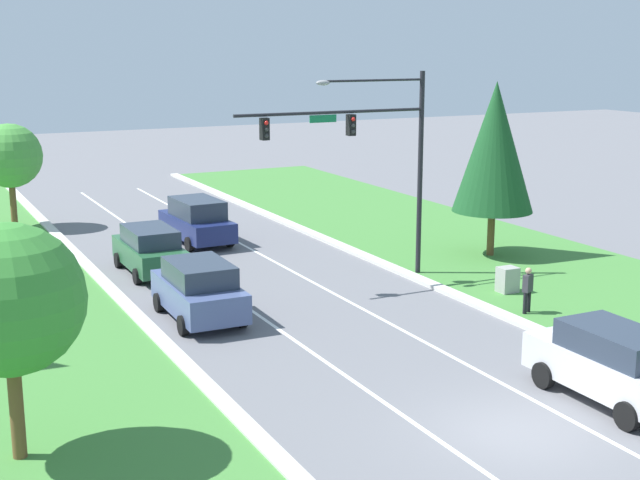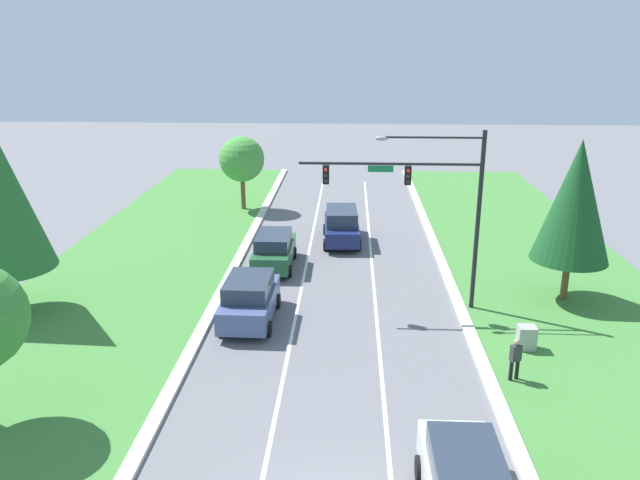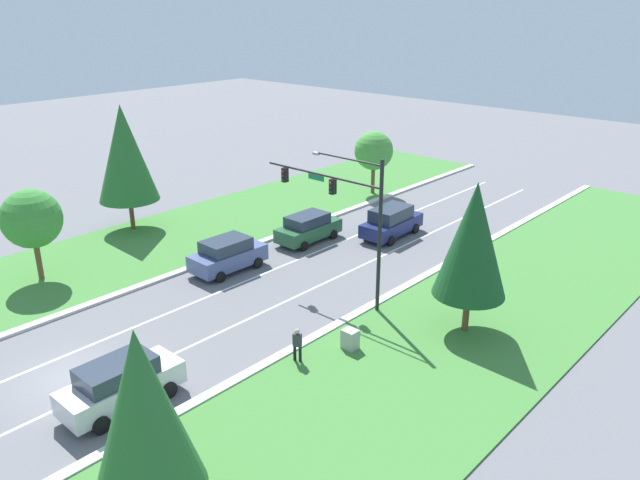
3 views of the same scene
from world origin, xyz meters
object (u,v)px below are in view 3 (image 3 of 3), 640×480
Objects in this scene: navy_suv at (391,222)px; oak_far_left_tree at (31,219)px; conifer_far_right_tree at (473,240)px; forest_suv at (308,228)px; oak_near_left_tree at (374,151)px; slate_blue_suv at (228,254)px; utility_cabinet at (350,340)px; traffic_signal_mast at (346,204)px; pedestrian at (297,344)px; conifer_mid_left_tree at (125,153)px; silver_suv at (120,383)px; fire_hydrant at (168,453)px; conifer_near_right_tree at (143,413)px.

oak_far_left_tree is (-10.89, -19.61, 2.69)m from navy_suv.
navy_suv is at bearing 141.52° from conifer_far_right_tree.
oak_near_left_tree is (-3.65, 11.87, 2.70)m from forest_suv.
slate_blue_suv is 11.56m from utility_cabinet.
traffic_signal_mast is 8.22m from pedestrian.
conifer_mid_left_tree is (-25.05, -2.82, 0.71)m from conifer_far_right_tree.
silver_suv is at bearing -69.24° from forest_suv.
conifer_mid_left_tree reaches higher than traffic_signal_mast.
traffic_signal_mast is 1.66× the size of silver_suv.
traffic_signal_mast is at bearing -90.33° from pedestrian.
fire_hydrant is at bearing -75.22° from traffic_signal_mast.
pedestrian is at bearing -70.53° from navy_suv.
oak_near_left_tree reaches higher than silver_suv.
slate_blue_suv is 4.56× the size of utility_cabinet.
oak_far_left_tree is 0.62× the size of conifer_mid_left_tree.
slate_blue_suv is at bearing -111.02° from navy_suv.
slate_blue_suv is at bearing 132.77° from fire_hydrant.
utility_cabinet is at bearing -54.76° from oak_near_left_tree.
oak_far_left_tree reaches higher than utility_cabinet.
conifer_mid_left_tree is at bearing 149.16° from conifer_near_right_tree.
conifer_near_right_tree reaches higher than pedestrian.
forest_suv is at bearing -71.20° from pedestrian.
slate_blue_suv reaches higher than fire_hydrant.
navy_suv is 0.58× the size of conifer_mid_left_tree.
pedestrian is 10.96m from conifer_near_right_tree.
utility_cabinet is at bearing -136.20° from pedestrian.
conifer_near_right_tree is 37.30m from oak_near_left_tree.
slate_blue_suv is 0.91× the size of navy_suv.
forest_suv is 15.20m from conifer_far_right_tree.
utility_cabinet is 0.19× the size of oak_near_left_tree.
oak_far_left_tree is at bearing 163.42° from conifer_near_right_tree.
traffic_signal_mast is 18.37m from conifer_mid_left_tree.
fire_hydrant is 0.10× the size of conifer_near_right_tree.
oak_near_left_tree reaches higher than fire_hydrant.
pedestrian is (-1.07, -2.42, 0.42)m from utility_cabinet.
fire_hydrant is at bearing -9.81° from silver_suv.
conifer_near_right_tree is 0.79× the size of conifer_mid_left_tree.
conifer_far_right_tree is at bearing 87.76° from conifer_near_right_tree.
slate_blue_suv is 2.78× the size of pedestrian.
traffic_signal_mast is at bearing -34.34° from forest_suv.
traffic_signal_mast reaches higher than oak_near_left_tree.
oak_far_left_tree is (-18.42, -6.04, 3.24)m from utility_cabinet.
traffic_signal_mast reaches higher than pedestrian.
slate_blue_suv is 6.83m from forest_suv.
oak_far_left_tree reaches higher than silver_suv.
conifer_far_right_tree is at bearing 9.94° from traffic_signal_mast.
navy_suv is at bearing 119.01° from utility_cabinet.
conifer_far_right_tree is at bearing -141.31° from pedestrian.
fire_hydrant is 0.13× the size of oak_far_left_tree.
traffic_signal_mast reaches higher than utility_cabinet.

